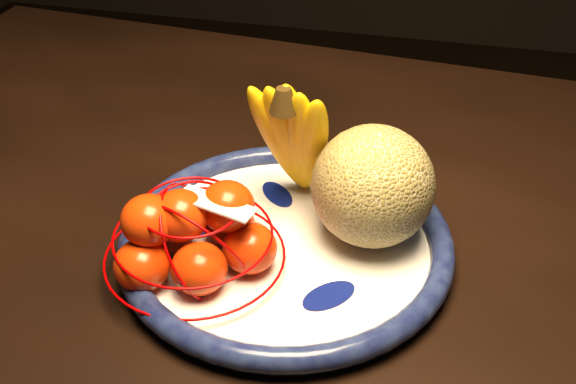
% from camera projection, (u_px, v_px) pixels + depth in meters
% --- Properties ---
extents(dining_table, '(1.62, 1.06, 0.77)m').
position_uv_depth(dining_table, '(388.00, 315.00, 0.78)').
color(dining_table, black).
rests_on(dining_table, ground).
extents(fruit_bowl, '(0.34, 0.34, 0.03)m').
position_uv_depth(fruit_bowl, '(286.00, 243.00, 0.73)').
color(fruit_bowl, white).
rests_on(fruit_bowl, dining_table).
extents(cantaloupe, '(0.12, 0.12, 0.12)m').
position_uv_depth(cantaloupe, '(373.00, 186.00, 0.70)').
color(cantaloupe, olive).
rests_on(cantaloupe, fruit_bowl).
extents(banana_bunch, '(0.11, 0.11, 0.17)m').
position_uv_depth(banana_bunch, '(296.00, 136.00, 0.73)').
color(banana_bunch, '#F6B700').
rests_on(banana_bunch, fruit_bowl).
extents(mandarin_bag, '(0.22, 0.22, 0.11)m').
position_uv_depth(mandarin_bag, '(194.00, 235.00, 0.68)').
color(mandarin_bag, '#ED2A02').
rests_on(mandarin_bag, fruit_bowl).
extents(price_tag, '(0.08, 0.04, 0.01)m').
position_uv_depth(price_tag, '(216.00, 204.00, 0.65)').
color(price_tag, white).
rests_on(price_tag, mandarin_bag).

